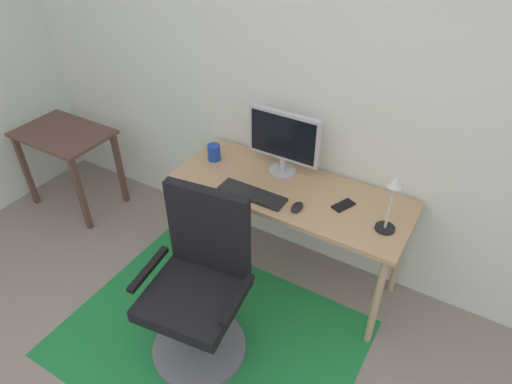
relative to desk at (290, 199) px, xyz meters
The scene contains 11 objects.
wall_back 0.74m from the desk, 71.14° to the left, with size 6.00×0.10×2.60m, color silver.
area_rug 1.00m from the desk, 101.80° to the right, with size 1.77×1.33×0.01m, color #1D7938.
desk is the anchor object (origin of this frame).
monitor 0.38m from the desk, 132.07° to the left, with size 0.48×0.18×0.43m.
keyboard 0.26m from the desk, 134.62° to the right, with size 0.43×0.13×0.02m, color black.
computer_mouse 0.22m from the desk, 51.14° to the right, with size 0.06×0.10×0.03m, color black.
coffee_cup 0.62m from the desk, behind, with size 0.09×0.09×0.11m, color #1B3CA1.
cell_phone 0.36m from the desk, ahead, with size 0.07×0.14×0.01m, color black.
desk_lamp 0.70m from the desk, ahead, with size 0.11×0.11×0.36m.
office_chair 0.82m from the desk, 101.86° to the right, with size 0.62×0.56×1.07m.
side_table 1.93m from the desk, behind, with size 0.73×0.50×0.68m.
Camera 1 is at (0.85, -0.21, 2.41)m, focal length 31.59 mm.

